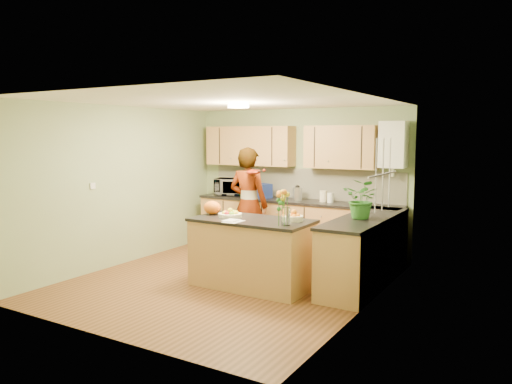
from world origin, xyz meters
The scene contains 28 objects.
floor centered at (0.00, 0.00, 0.00)m, with size 4.50×4.50×0.00m, color #513117.
ceiling centered at (0.00, 0.00, 2.50)m, with size 4.00×4.50×0.02m, color white.
wall_back centered at (0.00, 2.25, 1.25)m, with size 4.00×0.02×2.50m, color gray.
wall_front centered at (0.00, -2.25, 1.25)m, with size 4.00×0.02×2.50m, color gray.
wall_left centered at (-2.00, 0.00, 1.25)m, with size 0.02×4.50×2.50m, color gray.
wall_right centered at (2.00, 0.00, 1.25)m, with size 0.02×4.50×2.50m, color gray.
back_counter centered at (0.10, 1.95, 0.47)m, with size 3.64×0.62×0.94m.
right_counter centered at (1.70, 0.85, 0.47)m, with size 0.62×2.24×0.94m.
splashback centered at (0.10, 2.23, 1.20)m, with size 3.60×0.02×0.52m, color white.
upper_cabinets centered at (-0.18, 2.08, 1.85)m, with size 3.20×0.34×0.70m.
boiler centered at (1.70, 2.09, 1.90)m, with size 0.40×0.30×0.86m.
window_right centered at (1.99, 0.60, 1.55)m, with size 0.01×1.30×1.05m.
light_switch centered at (-1.99, -0.60, 1.30)m, with size 0.02×0.09×0.09m, color white.
ceiling_lamp centered at (0.00, 0.30, 2.46)m, with size 0.30×0.30×0.07m.
peninsula_island centered at (0.41, -0.02, 0.47)m, with size 1.62×0.83×0.93m.
fruit_dish centered at (0.06, -0.02, 0.97)m, with size 0.32×0.32×0.11m.
orange_bowl centered at (0.96, 0.13, 0.99)m, with size 0.24×0.24×0.14m.
flower_vase centered at (1.01, -0.20, 1.25)m, with size 0.27×0.27×0.49m.
orange_bag centered at (-0.28, 0.03, 1.02)m, with size 0.26×0.22×0.19m, color orange.
papers centered at (0.31, -0.32, 0.93)m, with size 0.20×0.28×0.01m, color silver.
violinist centered at (-0.34, 1.11, 0.93)m, with size 0.68×0.44×1.85m, color #ECAA90.
violin centered at (-0.14, 0.89, 1.48)m, with size 0.59×0.24×0.12m, color #540E05, non-canonical shape.
microwave centered at (-1.24, 1.97, 1.09)m, with size 0.56×0.38×0.31m, color white.
blue_box centered at (-0.56, 1.94, 1.06)m, with size 0.31×0.23×0.25m, color navy.
kettle centered at (0.12, 1.97, 1.06)m, with size 0.16×0.16×0.30m.
jar_cream centered at (0.58, 2.00, 1.03)m, with size 0.12×0.12×0.19m, color #F9ECC7.
jar_white centered at (0.73, 1.95, 1.02)m, with size 0.10×0.10×0.16m, color white.
potted_plant centered at (1.70, 0.68, 1.21)m, with size 0.48×0.41×0.53m, color #296822.
Camera 1 is at (3.83, -5.66, 2.05)m, focal length 35.00 mm.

